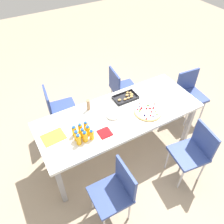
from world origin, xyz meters
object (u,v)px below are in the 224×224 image
object	(u,v)px
juice_bottle_1	(85,137)
juice_bottle_4	(83,133)
juice_bottle_8	(86,126)
paper_folder	(53,137)
chair_near_right	(194,150)
juice_bottle_5	(88,131)
juice_bottle_6	(74,131)
snack_tray	(126,97)
juice_bottle_2	(92,135)
chair_end	(190,92)
plate_stack	(113,115)
chair_near_left	(116,190)
juice_bottle_7	(80,129)
juice_bottle_3	(77,136)
fruit_pizza	(148,111)
napkin_stack	(105,133)
juice_bottle_0	(79,140)
party_table	(120,117)
chair_far_right	(121,87)

from	to	relation	value
juice_bottle_1	juice_bottle_4	distance (m)	0.06
juice_bottle_8	paper_folder	world-z (taller)	juice_bottle_8
chair_near_right	juice_bottle_5	xyz separation A→B (m)	(-1.11, 0.67, 0.32)
juice_bottle_4	juice_bottle_6	bearing A→B (deg)	133.31
snack_tray	juice_bottle_1	bearing A→B (deg)	-153.08
chair_near_right	paper_folder	bearing A→B (deg)	68.51
juice_bottle_4	juice_bottle_2	bearing A→B (deg)	-42.71
chair_end	juice_bottle_5	bearing A→B (deg)	11.86
juice_bottle_1	plate_stack	size ratio (longest dim) A/B	0.86
chair_end	juice_bottle_2	size ratio (longest dim) A/B	6.06
chair_near_left	juice_bottle_1	xyz separation A→B (m)	(-0.07, 0.58, 0.33)
juice_bottle_5	chair_near_right	bearing A→B (deg)	-31.30
snack_tray	plate_stack	xyz separation A→B (m)	(-0.33, -0.22, 0.00)
juice_bottle_4	juice_bottle_6	world-z (taller)	juice_bottle_6
chair_end	juice_bottle_7	xyz separation A→B (m)	(-1.94, -0.14, 0.32)
juice_bottle_3	snack_tray	distance (m)	0.95
chair_near_right	juice_bottle_4	distance (m)	1.39
fruit_pizza	plate_stack	size ratio (longest dim) A/B	2.12
juice_bottle_3	juice_bottle_4	size ratio (longest dim) A/B	1.05
juice_bottle_1	plate_stack	world-z (taller)	juice_bottle_1
snack_tray	napkin_stack	xyz separation A→B (m)	(-0.56, -0.42, -0.01)
juice_bottle_0	paper_folder	xyz separation A→B (m)	(-0.22, 0.23, -0.07)
juice_bottle_1	fruit_pizza	xyz separation A→B (m)	(0.90, 0.04, -0.06)
juice_bottle_4	juice_bottle_5	size ratio (longest dim) A/B	0.96
juice_bottle_7	snack_tray	bearing A→B (deg)	18.44
juice_bottle_1	paper_folder	distance (m)	0.39
juice_bottle_8	napkin_stack	distance (m)	0.24
juice_bottle_6	napkin_stack	xyz separation A→B (m)	(0.32, -0.15, -0.06)
chair_near_left	juice_bottle_4	distance (m)	0.72
paper_folder	chair_end	bearing A→B (deg)	1.33
chair_end	juice_bottle_0	distance (m)	2.07
chair_near_right	fruit_pizza	size ratio (longest dim) A/B	2.27
juice_bottle_1	party_table	bearing A→B (deg)	18.21
napkin_stack	juice_bottle_7	bearing A→B (deg)	147.53
juice_bottle_7	fruit_pizza	distance (m)	0.90
juice_bottle_8	juice_bottle_0	bearing A→B (deg)	-136.81
juice_bottle_8	paper_folder	xyz separation A→B (m)	(-0.38, 0.09, -0.06)
chair_near_right	napkin_stack	xyz separation A→B (m)	(-0.93, 0.59, 0.26)
juice_bottle_1	paper_folder	bearing A→B (deg)	142.61
snack_tray	plate_stack	bearing A→B (deg)	-146.78
juice_bottle_8	paper_folder	size ratio (longest dim) A/B	0.51
juice_bottle_3	snack_tray	world-z (taller)	juice_bottle_3
juice_bottle_5	paper_folder	size ratio (longest dim) A/B	0.53
juice_bottle_5	plate_stack	size ratio (longest dim) A/B	0.80
juice_bottle_2	juice_bottle_5	world-z (taller)	juice_bottle_5
paper_folder	juice_bottle_8	bearing A→B (deg)	-12.70
juice_bottle_0	napkin_stack	bearing A→B (deg)	-1.54
juice_bottle_4	juice_bottle_8	xyz separation A→B (m)	(0.08, 0.08, 0.00)
snack_tray	chair_far_right	bearing A→B (deg)	65.17
juice_bottle_4	napkin_stack	bearing A→B (deg)	-17.08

